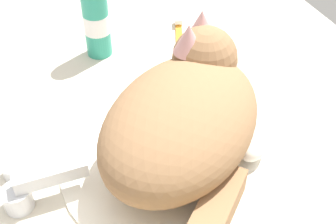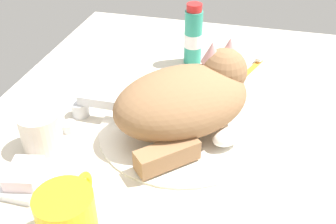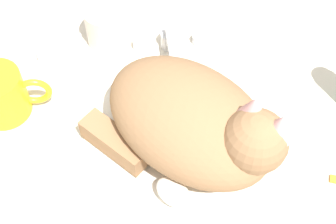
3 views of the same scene
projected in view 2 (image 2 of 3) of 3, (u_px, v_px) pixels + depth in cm
name	position (u px, v px, depth cm)	size (l,w,h in cm)	color
ground_plane	(181.00, 136.00, 78.39)	(110.00, 82.50, 3.00)	beige
sink_basin	(181.00, 128.00, 77.26)	(32.02, 32.02, 0.96)	white
faucet	(87.00, 107.00, 80.23)	(13.50, 10.61, 5.03)	silver
cat	(188.00, 98.00, 73.88)	(31.60, 31.72, 14.91)	#936B47
coffee_mug	(68.00, 216.00, 55.08)	(12.24, 8.28, 8.05)	yellow
rinse_cup	(41.00, 131.00, 71.49)	(7.42, 7.42, 7.21)	silver
soap_dish	(27.00, 181.00, 65.39)	(9.00, 6.40, 1.20)	white
soap_bar	(24.00, 173.00, 64.42)	(6.56, 4.99, 2.21)	silver
toothpaste_bottle	(193.00, 36.00, 96.91)	(4.46, 4.46, 15.16)	teal
toothbrush	(250.00, 69.00, 96.82)	(13.77, 6.20, 1.60)	orange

